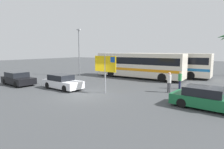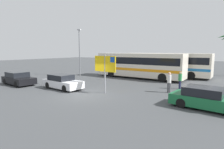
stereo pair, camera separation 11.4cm
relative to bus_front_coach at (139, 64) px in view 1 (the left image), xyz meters
The scene contains 10 objects.
ground 10.84m from the bus_front_coach, 87.43° to the right, with size 120.00×120.00×0.00m, color #424447.
bus_front_coach is the anchor object (origin of this frame).
bus_rear_coach 4.31m from the bus_front_coach, 57.97° to the left, with size 11.30×2.53×3.17m.
ferry_sign 9.32m from the bus_front_coach, 80.71° to the right, with size 2.20×0.19×3.20m.
car_green 12.87m from the bus_front_coach, 44.86° to the right, with size 4.39×2.18×1.32m.
car_black 14.02m from the bus_front_coach, 126.49° to the right, with size 4.14×2.09×1.32m.
car_white 10.50m from the bus_front_coach, 106.02° to the right, with size 4.12×1.91×1.32m.
pedestrian_crossing_lot 8.41m from the bus_front_coach, 46.00° to the right, with size 0.32×0.32×1.74m.
pedestrian_near_sign 7.39m from the bus_front_coach, 32.83° to the right, with size 0.32×0.32×1.62m.
lamp_post_left_side 8.42m from the bus_front_coach, 160.68° to the right, with size 0.56×0.20×6.43m.
Camera 1 is at (10.05, -10.79, 3.55)m, focal length 29.79 mm.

